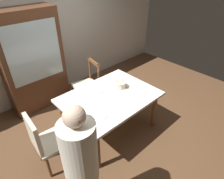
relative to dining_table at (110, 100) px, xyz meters
name	(u,v)px	position (x,y,z in m)	size (l,w,h in m)	color
ground	(110,129)	(0.00, 0.00, -0.65)	(6.40, 6.40, 0.00)	brown
back_wall	(48,34)	(0.00, 1.85, 0.65)	(6.40, 0.10, 2.60)	beige
dining_table	(110,100)	(0.00, 0.00, 0.00)	(1.47, 1.09, 0.74)	white
birthday_cake	(120,85)	(0.28, 0.07, 0.14)	(0.28, 0.28, 0.18)	silver
plate_near_celebrant	(100,115)	(-0.40, -0.25, 0.09)	(0.22, 0.22, 0.01)	white
plate_far_side	(96,91)	(-0.07, 0.25, 0.09)	(0.22, 0.22, 0.01)	white
plate_near_guest	(140,91)	(0.44, -0.25, 0.09)	(0.22, 0.22, 0.01)	white
fork_near_celebrant	(91,120)	(-0.56, -0.25, 0.09)	(0.18, 0.02, 0.01)	silver
fork_far_side	(88,95)	(-0.23, 0.25, 0.09)	(0.18, 0.02, 0.01)	silver
fork_near_guest	(134,96)	(0.28, -0.26, 0.09)	(0.18, 0.02, 0.01)	silver
chair_spindle_back	(87,85)	(0.18, 0.86, -0.19)	(0.51, 0.51, 0.95)	beige
chair_upholstered	(45,140)	(-1.12, 0.05, -0.12)	(0.47, 0.47, 0.95)	beige
person_celebrant	(81,166)	(-1.12, -0.85, 0.28)	(0.32, 0.32, 1.64)	#262328
china_cabinet	(33,62)	(-0.52, 1.56, 0.30)	(1.10, 0.45, 1.90)	#56331E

